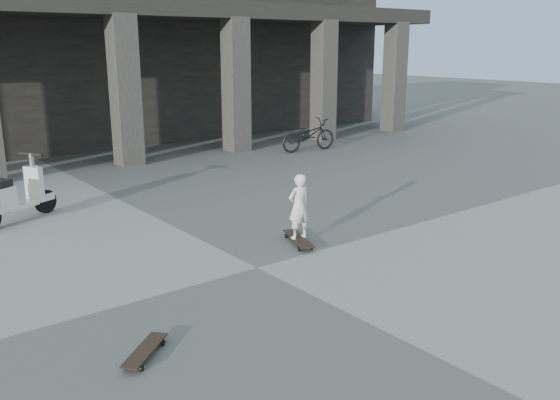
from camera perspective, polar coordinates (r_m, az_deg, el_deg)
ground at (r=8.87m, az=-2.21°, el=-6.55°), size 90.00×90.00×0.00m
colonnade at (r=21.05m, az=-25.38°, el=12.89°), size 28.00×8.82×6.00m
longboard at (r=9.88m, az=1.78°, el=-3.79°), size 0.57×1.02×0.10m
skateboard_spare at (r=6.65m, az=-12.88°, el=-13.98°), size 0.72×0.64×0.09m
child at (r=9.72m, az=1.81°, el=-0.63°), size 0.41×0.27×1.09m
scooter at (r=11.85m, az=-25.10°, el=0.02°), size 1.64×1.00×1.24m
bicycle at (r=18.41m, az=2.75°, el=6.25°), size 1.95×0.88×0.99m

